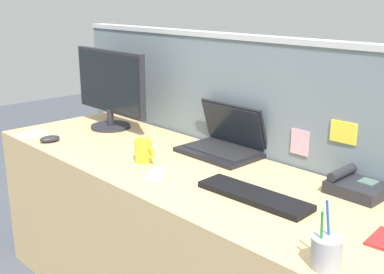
% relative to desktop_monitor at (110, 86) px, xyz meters
% --- Properties ---
extents(desk, '(2.13, 0.66, 0.74)m').
position_rel_desktop_monitor_xyz_m(desk, '(0.73, -0.14, -0.60)').
color(desk, tan).
rests_on(desk, ground_plane).
extents(cubicle_divider, '(2.36, 0.07, 1.27)m').
position_rel_desktop_monitor_xyz_m(cubicle_divider, '(0.73, 0.23, -0.33)').
color(cubicle_divider, slate).
rests_on(cubicle_divider, ground_plane).
extents(desktop_monitor, '(0.57, 0.21, 0.42)m').
position_rel_desktop_monitor_xyz_m(desktop_monitor, '(0.00, 0.00, 0.00)').
color(desktop_monitor, '#232328').
rests_on(desktop_monitor, desk).
extents(laptop, '(0.36, 0.25, 0.22)m').
position_rel_desktop_monitor_xyz_m(laptop, '(0.72, 0.13, -0.17)').
color(laptop, black).
rests_on(laptop, desk).
extents(desk_phone, '(0.19, 0.17, 0.08)m').
position_rel_desktop_monitor_xyz_m(desk_phone, '(1.37, 0.13, -0.20)').
color(desk_phone, '#232328').
rests_on(desk_phone, desk).
extents(keyboard_main, '(0.44, 0.14, 0.02)m').
position_rel_desktop_monitor_xyz_m(keyboard_main, '(1.15, -0.18, -0.22)').
color(keyboard_main, black).
rests_on(keyboard_main, desk).
extents(computer_mouse_right_hand, '(0.07, 0.11, 0.03)m').
position_rel_desktop_monitor_xyz_m(computer_mouse_right_hand, '(0.02, -0.38, -0.21)').
color(computer_mouse_right_hand, '#232328').
rests_on(computer_mouse_right_hand, desk).
extents(pen_cup, '(0.08, 0.08, 0.18)m').
position_rel_desktop_monitor_xyz_m(pen_cup, '(1.57, -0.40, -0.18)').
color(pen_cup, '#99999E').
rests_on(pen_cup, desk).
extents(cell_phone_silver_slab, '(0.13, 0.14, 0.01)m').
position_rel_desktop_monitor_xyz_m(cell_phone_silver_slab, '(0.72, -0.28, -0.22)').
color(cell_phone_silver_slab, '#B7BAC1').
rests_on(cell_phone_silver_slab, desk).
extents(cell_phone_white_slab, '(0.11, 0.16, 0.01)m').
position_rel_desktop_monitor_xyz_m(cell_phone_white_slab, '(-0.17, -0.39, -0.22)').
color(cell_phone_white_slab, silver).
rests_on(cell_phone_white_slab, desk).
extents(coffee_mug, '(0.11, 0.07, 0.10)m').
position_rel_desktop_monitor_xyz_m(coffee_mug, '(0.57, -0.22, -0.18)').
color(coffee_mug, yellow).
rests_on(coffee_mug, desk).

